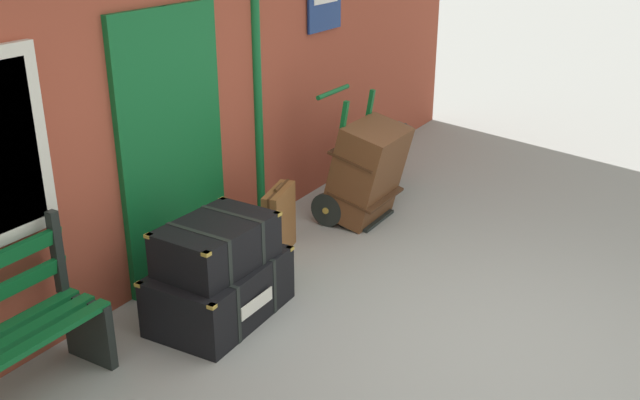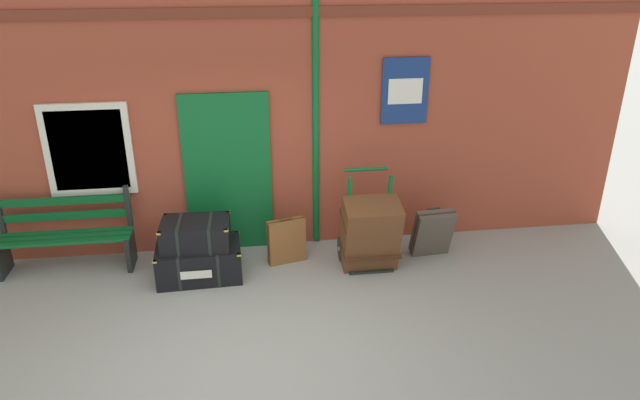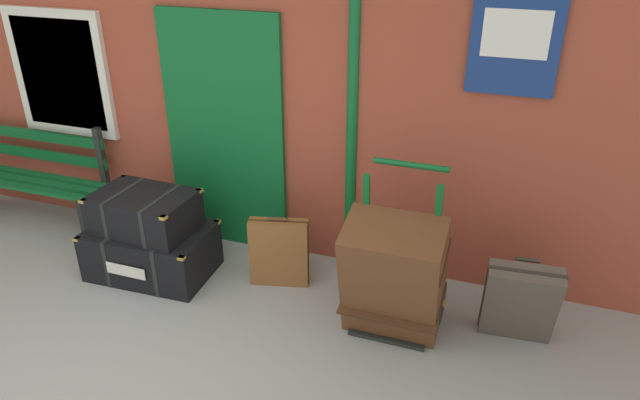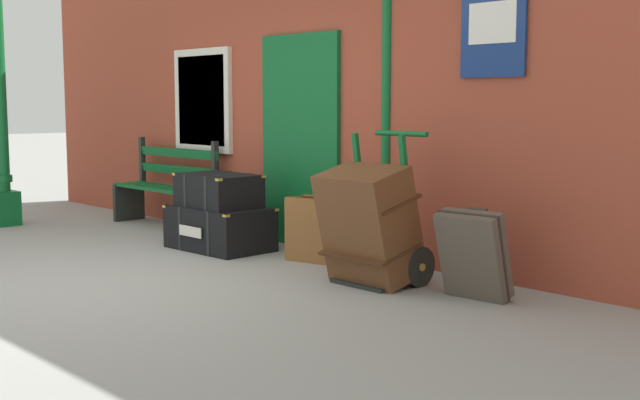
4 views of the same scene
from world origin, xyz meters
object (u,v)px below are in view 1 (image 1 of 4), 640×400
steamer_trunk_middle (216,244)px  porters_trolley (350,189)px  large_brown_trunk (367,172)px  steamer_trunk_base (220,290)px  suitcase_charcoal (388,158)px  suitcase_oxblood (279,221)px

steamer_trunk_middle → porters_trolley: porters_trolley is taller
porters_trolley → large_brown_trunk: porters_trolley is taller
steamer_trunk_base → large_brown_trunk: (2.10, -0.09, 0.27)m
steamer_trunk_base → porters_trolley: porters_trolley is taller
porters_trolley → suitcase_charcoal: size_ratio=1.78×
steamer_trunk_middle → suitcase_charcoal: size_ratio=1.22×
suitcase_charcoal → suitcase_oxblood: (-1.88, 0.11, -0.04)m
steamer_trunk_base → steamer_trunk_middle: 0.37m
suitcase_oxblood → steamer_trunk_middle: bearing=-168.8°
steamer_trunk_base → suitcase_oxblood: bearing=11.2°
steamer_trunk_middle → suitcase_oxblood: size_ratio=1.34×
steamer_trunk_base → suitcase_charcoal: 2.97m
steamer_trunk_base → large_brown_trunk: large_brown_trunk is taller
suitcase_charcoal → steamer_trunk_base: bearing=-177.9°
steamer_trunk_base → porters_trolley: 2.10m
porters_trolley → suitcase_oxblood: (-1.01, 0.13, 0.02)m
steamer_trunk_middle → large_brown_trunk: (2.11, -0.08, -0.10)m
steamer_trunk_middle → large_brown_trunk: 2.11m
large_brown_trunk → suitcase_oxblood: size_ratio=1.55×
steamer_trunk_middle → porters_trolley: 2.13m
steamer_trunk_middle → large_brown_trunk: large_brown_trunk is taller
suitcase_charcoal → porters_trolley: bearing=-178.5°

